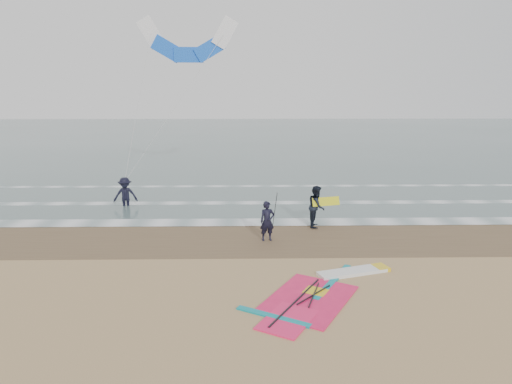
{
  "coord_description": "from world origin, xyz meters",
  "views": [
    {
      "loc": [
        -2.23,
        -12.44,
        6.1
      ],
      "look_at": [
        -1.91,
        5.0,
        2.2
      ],
      "focal_mm": 32.0,
      "sensor_mm": 36.0,
      "label": 1
    }
  ],
  "objects_px": {
    "windsurf_rig": "(323,291)",
    "person_standing": "(267,221)",
    "surf_kite": "(188,44)",
    "person_wading": "(125,189)",
    "person_walking": "(317,206)"
  },
  "relations": [
    {
      "from": "windsurf_rig",
      "to": "person_standing",
      "type": "height_order",
      "value": "person_standing"
    },
    {
      "from": "windsurf_rig",
      "to": "surf_kite",
      "type": "bearing_deg",
      "value": 110.45
    },
    {
      "from": "person_wading",
      "to": "surf_kite",
      "type": "xyz_separation_m",
      "value": [
        2.98,
        4.94,
        7.86
      ]
    },
    {
      "from": "person_wading",
      "to": "surf_kite",
      "type": "height_order",
      "value": "surf_kite"
    },
    {
      "from": "person_walking",
      "to": "surf_kite",
      "type": "distance_m",
      "value": 13.58
    },
    {
      "from": "person_walking",
      "to": "person_standing",
      "type": "bearing_deg",
      "value": 140.4
    },
    {
      "from": "windsurf_rig",
      "to": "person_walking",
      "type": "distance_m",
      "value": 7.04
    },
    {
      "from": "windsurf_rig",
      "to": "person_walking",
      "type": "height_order",
      "value": "person_walking"
    },
    {
      "from": "windsurf_rig",
      "to": "surf_kite",
      "type": "distance_m",
      "value": 18.97
    },
    {
      "from": "person_walking",
      "to": "person_wading",
      "type": "height_order",
      "value": "person_wading"
    },
    {
      "from": "windsurf_rig",
      "to": "surf_kite",
      "type": "height_order",
      "value": "surf_kite"
    },
    {
      "from": "person_walking",
      "to": "person_wading",
      "type": "xyz_separation_m",
      "value": [
        -9.66,
        3.87,
        0.02
      ]
    },
    {
      "from": "windsurf_rig",
      "to": "person_standing",
      "type": "distance_m",
      "value": 5.3
    },
    {
      "from": "person_walking",
      "to": "surf_kite",
      "type": "xyz_separation_m",
      "value": [
        -6.68,
        8.82,
        7.87
      ]
    },
    {
      "from": "person_walking",
      "to": "surf_kite",
      "type": "relative_size",
      "value": 0.21
    }
  ]
}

